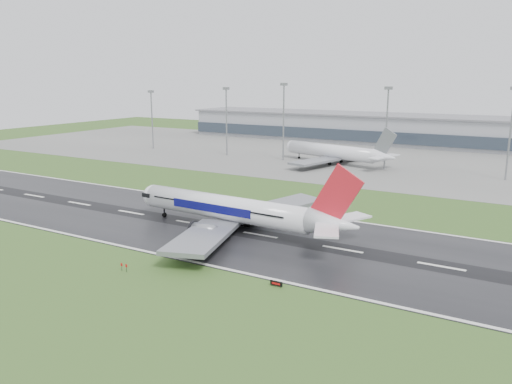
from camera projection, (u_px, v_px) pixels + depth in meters
The scene contains 12 objects.
ground at pixel (191, 223), 126.78m from camera, with size 520.00×520.00×0.00m, color #2F511D.
runway at pixel (191, 223), 126.77m from camera, with size 400.00×45.00×0.10m, color black.
apron at pixel (357, 157), 232.35m from camera, with size 400.00×130.00×0.08m, color slate.
terminal at pixel (393, 130), 281.39m from camera, with size 240.00×36.00×15.00m, color gray.
main_airliner at pixel (239, 195), 118.00m from camera, with size 59.36×56.53×17.52m, color white, non-canonical shape.
parked_airliner at pixel (335, 144), 212.70m from camera, with size 55.37×51.55×16.23m, color silver, non-canonical shape.
runway_sign at pixel (276, 284), 88.15m from camera, with size 2.30×0.26×1.04m, color black, non-canonical shape.
floodmast_0 at pixel (152, 121), 256.85m from camera, with size 0.64×0.64×28.22m, color gray.
floodmast_1 at pixel (226, 123), 234.66m from camera, with size 0.64×0.64×30.17m, color gray.
floodmast_2 at pixel (284, 124), 220.00m from camera, with size 0.64×0.64×32.20m, color gray.
floodmast_3 at pixel (386, 130), 198.14m from camera, with size 0.64×0.64×31.05m, color gray.
floodmast_4 at pixel (510, 136), 176.85m from camera, with size 0.64×0.64×31.40m, color gray.
Camera 1 is at (75.19, -97.43, 35.44)m, focal length 35.65 mm.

